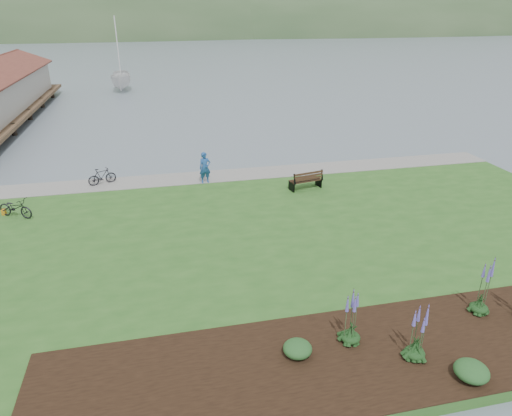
{
  "coord_description": "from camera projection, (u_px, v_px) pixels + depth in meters",
  "views": [
    {
      "loc": [
        -4.75,
        -19.6,
        10.01
      ],
      "look_at": [
        -0.43,
        -0.36,
        1.3
      ],
      "focal_mm": 32.0,
      "sensor_mm": 36.0,
      "label": 1
    }
  ],
  "objects": [
    {
      "name": "garden_bed",
      "position": [
        430.0,
        344.0,
        14.17
      ],
      "size": [
        24.0,
        4.4,
        0.04
      ],
      "primitive_type": "cube",
      "color": "black",
      "rests_on": "lawn"
    },
    {
      "name": "park_bench",
      "position": [
        306.0,
        180.0,
        26.01
      ],
      "size": [
        1.96,
        1.11,
        1.15
      ],
      "rotation": [
        0.0,
        0.0,
        0.2
      ],
      "color": "black",
      "rests_on": "lawn"
    },
    {
      "name": "far_hillside",
      "position": [
        212.0,
        35.0,
        178.23
      ],
      "size": [
        580.0,
        80.0,
        38.0
      ],
      "primitive_type": null,
      "color": "#35532F",
      "rests_on": "ground"
    },
    {
      "name": "echium_0",
      "position": [
        418.0,
        335.0,
        13.28
      ],
      "size": [
        0.62,
        0.62,
        1.99
      ],
      "color": "#133514",
      "rests_on": "garden_bed"
    },
    {
      "name": "pannier",
      "position": [
        4.0,
        212.0,
        22.99
      ],
      "size": [
        0.17,
        0.26,
        0.28
      ],
      "primitive_type": "cube",
      "rotation": [
        0.0,
        0.0,
        -0.01
      ],
      "color": "#C48017",
      "rests_on": "lawn"
    },
    {
      "name": "person",
      "position": [
        205.0,
        165.0,
        26.76
      ],
      "size": [
        0.87,
        0.66,
        2.2
      ],
      "primitive_type": "imported",
      "rotation": [
        0.0,
        0.0,
        0.15
      ],
      "color": "#204E95",
      "rests_on": "lawn"
    },
    {
      "name": "sailboat",
      "position": [
        123.0,
        91.0,
        59.36
      ],
      "size": [
        11.12,
        11.32,
        28.84
      ],
      "primitive_type": "imported",
      "rotation": [
        0.0,
        0.0,
        -0.02
      ],
      "color": "silver",
      "rests_on": "ground"
    },
    {
      "name": "bicycle_a",
      "position": [
        15.0,
        208.0,
        22.57
      ],
      "size": [
        1.54,
        2.02,
        1.01
      ],
      "primitive_type": "imported",
      "rotation": [
        0.0,
        0.0,
        1.06
      ],
      "color": "black",
      "rests_on": "lawn"
    },
    {
      "name": "ground",
      "position": [
        263.0,
        228.0,
        22.49
      ],
      "size": [
        600.0,
        600.0,
        0.0
      ],
      "primitive_type": "plane",
      "color": "slate",
      "rests_on": "ground"
    },
    {
      "name": "echium_1",
      "position": [
        483.0,
        289.0,
        15.25
      ],
      "size": [
        0.62,
        0.62,
        2.38
      ],
      "color": "#133514",
      "rests_on": "garden_bed"
    },
    {
      "name": "echium_4",
      "position": [
        352.0,
        317.0,
        13.88
      ],
      "size": [
        0.62,
        0.62,
        2.23
      ],
      "color": "#133514",
      "rests_on": "garden_bed"
    },
    {
      "name": "shoreline_path",
      "position": [
        237.0,
        175.0,
        28.48
      ],
      "size": [
        34.0,
        2.2,
        0.03
      ],
      "primitive_type": "cube",
      "color": "gray",
      "rests_on": "lawn"
    },
    {
      "name": "lawn",
      "position": [
        273.0,
        244.0,
        20.63
      ],
      "size": [
        34.0,
        20.0,
        0.4
      ],
      "primitive_type": "cube",
      "color": "#295B20",
      "rests_on": "ground"
    },
    {
      "name": "shrub_1",
      "position": [
        472.0,
        371.0,
        12.74
      ],
      "size": [
        0.97,
        0.97,
        0.48
      ],
      "primitive_type": "ellipsoid",
      "color": "#1E4C21",
      "rests_on": "garden_bed"
    },
    {
      "name": "shrub_0",
      "position": [
        298.0,
        349.0,
        13.61
      ],
      "size": [
        0.88,
        0.88,
        0.44
      ],
      "primitive_type": "ellipsoid",
      "color": "#1E4C21",
      "rests_on": "garden_bed"
    },
    {
      "name": "bicycle_b",
      "position": [
        102.0,
        176.0,
        26.78
      ],
      "size": [
        1.04,
        1.7,
        0.99
      ],
      "primitive_type": "imported",
      "rotation": [
        0.0,
        0.0,
        1.95
      ],
      "color": "black",
      "rests_on": "lawn"
    }
  ]
}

